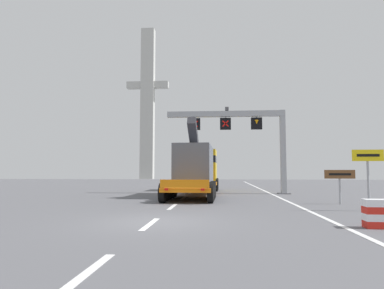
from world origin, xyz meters
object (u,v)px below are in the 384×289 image
(heavy_haul_truck_orange, at_px, (198,168))
(bridge_pylon_distant, at_px, (148,101))
(overhead_lane_gantry, at_px, (243,128))
(exit_sign_yellow, at_px, (368,165))
(tourist_info_sign_brown, at_px, (340,178))
(crash_barrier_striped, at_px, (381,214))

(heavy_haul_truck_orange, xyz_separation_m, bridge_pylon_distant, (-13.66, 44.36, 14.69))
(overhead_lane_gantry, bearing_deg, bridge_pylon_distant, 111.46)
(exit_sign_yellow, bearing_deg, heavy_haul_truck_orange, 128.59)
(heavy_haul_truck_orange, relative_size, exit_sign_yellow, 5.13)
(overhead_lane_gantry, height_order, heavy_haul_truck_orange, overhead_lane_gantry)
(heavy_haul_truck_orange, distance_m, exit_sign_yellow, 13.40)
(tourist_info_sign_brown, height_order, bridge_pylon_distant, bridge_pylon_distant)
(bridge_pylon_distant, bearing_deg, exit_sign_yellow, -68.12)
(bridge_pylon_distant, bearing_deg, heavy_haul_truck_orange, -72.89)
(overhead_lane_gantry, height_order, bridge_pylon_distant, bridge_pylon_distant)
(tourist_info_sign_brown, xyz_separation_m, crash_barrier_striped, (-1.41, -7.64, -0.96))
(exit_sign_yellow, bearing_deg, crash_barrier_striped, -109.36)
(crash_barrier_striped, bearing_deg, tourist_info_sign_brown, 79.56)
(crash_barrier_striped, relative_size, bridge_pylon_distant, 0.03)
(overhead_lane_gantry, bearing_deg, heavy_haul_truck_orange, -172.43)
(heavy_haul_truck_orange, xyz_separation_m, exit_sign_yellow, (8.36, -10.47, 0.07))
(crash_barrier_striped, bearing_deg, bridge_pylon_distant, 108.96)
(exit_sign_yellow, height_order, crash_barrier_striped, exit_sign_yellow)
(heavy_haul_truck_orange, height_order, bridge_pylon_distant, bridge_pylon_distant)
(overhead_lane_gantry, distance_m, crash_barrier_striped, 16.52)
(tourist_info_sign_brown, bearing_deg, heavy_haul_truck_orange, 137.79)
(overhead_lane_gantry, height_order, crash_barrier_striped, overhead_lane_gantry)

